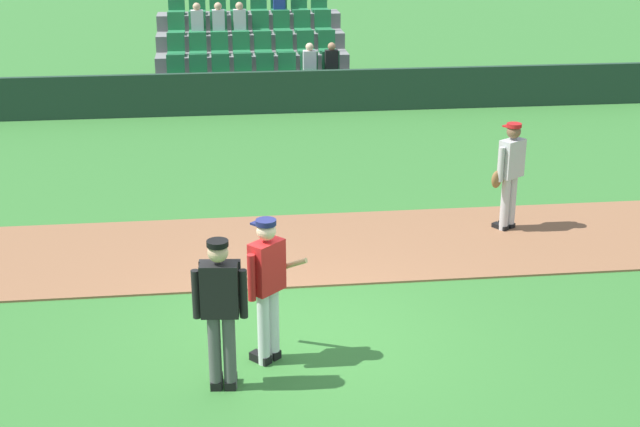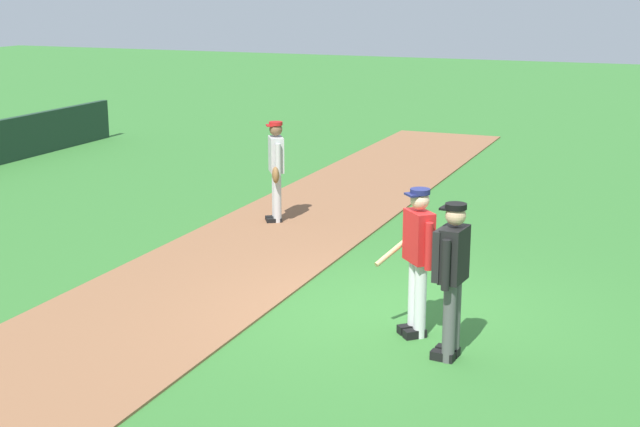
# 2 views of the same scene
# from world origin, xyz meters

# --- Properties ---
(ground_plane) EXTENTS (80.00, 80.00, 0.00)m
(ground_plane) POSITION_xyz_m (0.00, 0.00, 0.00)
(ground_plane) COLOR #33702D
(infield_dirt_path) EXTENTS (28.00, 2.79, 0.03)m
(infield_dirt_path) POSITION_xyz_m (0.00, 2.87, 0.01)
(infield_dirt_path) COLOR brown
(infield_dirt_path) RESTS_ON ground
(batter_red_jersey) EXTENTS (0.72, 0.68, 1.76)m
(batter_red_jersey) POSITION_xyz_m (-0.47, -0.44, 0.97)
(batter_red_jersey) COLOR silver
(batter_red_jersey) RESTS_ON ground
(umpire_home_plate) EXTENTS (0.59, 0.33, 1.76)m
(umpire_home_plate) POSITION_xyz_m (-1.00, -0.97, 1.00)
(umpire_home_plate) COLOR #4C4C4C
(umpire_home_plate) RESTS_ON ground
(runner_grey_jersey) EXTENTS (0.62, 0.45, 1.76)m
(runner_grey_jersey) POSITION_xyz_m (3.56, 3.26, 0.96)
(runner_grey_jersey) COLOR #B2B2B2
(runner_grey_jersey) RESTS_ON ground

